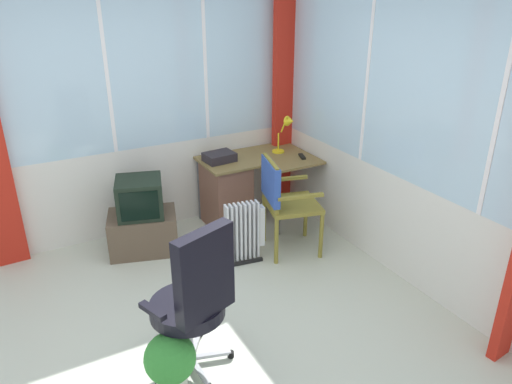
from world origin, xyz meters
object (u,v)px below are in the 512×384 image
space_heater (245,232)px  office_chair (195,295)px  desk (230,191)px  wooden_armchair (280,194)px  paper_tray (219,157)px  tv_on_stand (142,220)px  potted_plant (170,361)px  tv_remote (302,156)px  desk_lamp (287,128)px

space_heater → office_chair: bearing=-129.8°
desk → wooden_armchair: bearing=-77.0°
wooden_armchair → space_heater: 0.49m
paper_tray → tv_on_stand: (-0.90, -0.15, -0.44)m
tv_on_stand → potted_plant: bearing=-101.3°
tv_remote → wooden_armchair: 0.74m
potted_plant → desk: bearing=55.1°
potted_plant → tv_on_stand: bearing=78.7°
space_heater → potted_plant: 1.65m
tv_remote → space_heater: 1.13m
desk → desk_lamp: bearing=-4.9°
desk_lamp → tv_remote: 0.34m
paper_tray → space_heater: size_ratio=0.51×
wooden_armchair → tv_on_stand: bearing=151.1°
desk_lamp → office_chair: 2.57m
desk → potted_plant: 2.36m
tv_remote → potted_plant: size_ratio=0.36×
desk_lamp → wooden_armchair: desk_lamp is taller
paper_tray → potted_plant: 2.40m
desk → potted_plant: (-1.35, -1.94, -0.16)m
desk_lamp → desk: bearing=175.1°
desk_lamp → paper_tray: desk_lamp is taller
space_heater → desk_lamp: bearing=38.4°
paper_tray → space_heater: 0.92m
wooden_armchair → potted_plant: size_ratio=2.24×
desk → paper_tray: paper_tray is taller
tv_on_stand → space_heater: tv_on_stand is taller
desk_lamp → paper_tray: bearing=172.7°
space_heater → tv_remote: bearing=27.0°
office_chair → potted_plant: 0.45m
tv_remote → tv_on_stand: 1.77m
space_heater → wooden_armchair: bearing=-0.3°
desk → space_heater: bearing=-105.2°
desk_lamp → tv_on_stand: (-1.65, -0.05, -0.67)m
potted_plant → wooden_armchair: bearing=38.0°
office_chair → desk_lamp: bearing=45.1°
wooden_armchair → potted_plant: bearing=-142.0°
paper_tray → potted_plant: bearing=-122.6°
tv_on_stand → paper_tray: bearing=9.3°
tv_remote → space_heater: tv_remote is taller
tv_on_stand → potted_plant: size_ratio=1.77×
desk → tv_on_stand: tv_on_stand is taller
space_heater → paper_tray: bearing=81.7°
wooden_armchair → office_chair: 1.71m
desk → office_chair: size_ratio=1.03×
paper_tray → potted_plant: (-1.26, -1.97, -0.54)m
desk_lamp → tv_on_stand: bearing=-178.2°
tv_on_stand → space_heater: 1.01m
desk → space_heater: size_ratio=1.93×
space_heater → potted_plant: size_ratio=1.40×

